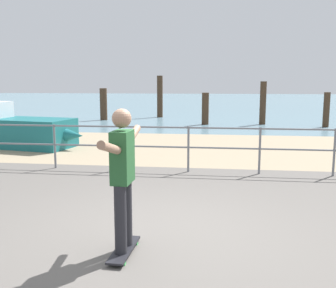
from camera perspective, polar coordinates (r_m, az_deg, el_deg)
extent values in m
cube|color=#605B56|center=(4.62, -2.77, -17.11)|extent=(24.00, 10.00, 0.04)
cube|color=tan|center=(12.28, 3.75, -0.53)|extent=(24.00, 6.00, 0.04)
cube|color=slate|center=(40.14, 6.27, 6.07)|extent=(72.00, 50.00, 0.04)
cylinder|color=slate|center=(9.59, -15.99, -0.38)|extent=(0.05, 0.05, 1.05)
cylinder|color=slate|center=(9.09, -6.91, -0.60)|extent=(0.05, 0.05, 1.05)
cylinder|color=slate|center=(8.84, 2.95, -0.82)|extent=(0.05, 0.05, 1.05)
cylinder|color=slate|center=(8.86, 13.07, -1.02)|extent=(0.05, 0.05, 1.05)
cylinder|color=slate|center=(9.15, 22.83, -1.18)|extent=(0.05, 0.05, 1.05)
cylinder|color=slate|center=(9.02, -6.97, 2.50)|extent=(12.49, 0.04, 0.04)
cylinder|color=slate|center=(9.08, -6.92, -0.27)|extent=(12.49, 0.04, 0.04)
cube|color=#19666B|center=(13.47, -22.35, 1.59)|extent=(4.58, 2.19, 0.90)
cone|color=#19666B|center=(12.16, -14.41, 1.26)|extent=(1.22, 0.96, 0.77)
cube|color=black|center=(4.86, -6.35, -14.85)|extent=(0.23, 0.81, 0.02)
cylinder|color=#3FBF59|center=(4.61, -6.34, -16.79)|extent=(0.03, 0.06, 0.06)
cylinder|color=#3FBF59|center=(4.66, -8.32, -16.57)|extent=(0.03, 0.06, 0.06)
cylinder|color=#3FBF59|center=(5.10, -4.56, -14.12)|extent=(0.03, 0.06, 0.06)
cylinder|color=#3FBF59|center=(5.14, -6.34, -13.97)|extent=(0.03, 0.06, 0.06)
cylinder|color=#26262B|center=(4.60, -6.86, -10.74)|extent=(0.14, 0.14, 0.80)
cylinder|color=#26262B|center=(4.82, -6.03, -9.80)|extent=(0.14, 0.14, 0.80)
cube|color=#26592D|center=(4.53, -6.59, -1.86)|extent=(0.22, 0.37, 0.60)
sphere|color=#9E755B|center=(4.47, -6.69, 3.69)|extent=(0.22, 0.22, 0.22)
cylinder|color=#9E755B|center=(4.08, -8.39, -0.56)|extent=(0.11, 0.56, 0.23)
cylinder|color=#9E755B|center=(4.92, -5.18, 1.15)|extent=(0.11, 0.56, 0.23)
cylinder|color=#422D1E|center=(21.05, -9.27, 5.65)|extent=(0.37, 0.37, 1.68)
cylinder|color=#422D1E|center=(22.45, -1.18, 6.83)|extent=(0.32, 0.32, 2.35)
cylinder|color=#422D1E|center=(18.72, 5.39, 5.07)|extent=(0.33, 0.33, 1.51)
cylinder|color=#422D1E|center=(19.18, 13.51, 5.74)|extent=(0.29, 0.29, 2.03)
cylinder|color=#422D1E|center=(18.92, 21.85, 4.58)|extent=(0.27, 0.27, 1.56)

